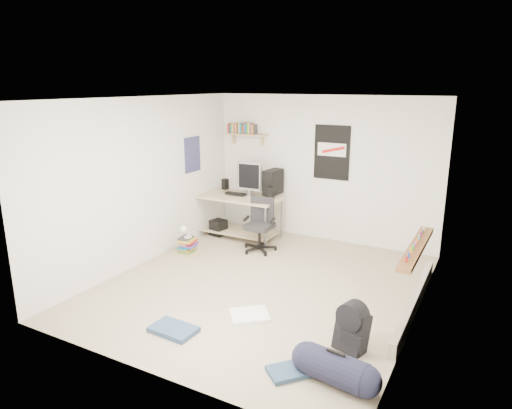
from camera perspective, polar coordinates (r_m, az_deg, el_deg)
The scene contains 26 objects.
floor at distance 6.36m, azimuth 0.78°, elevation -10.07°, with size 4.00×4.50×0.01m, color gray.
ceiling at distance 5.77m, azimuth 0.86°, elevation 13.16°, with size 4.00×4.50×0.01m, color white.
back_wall at distance 7.96m, azimuth 8.39°, elevation 4.40°, with size 4.00×0.01×2.50m, color silver.
left_wall at distance 7.07m, azimuth -13.75°, elevation 2.81°, with size 0.01×4.50×2.50m, color silver.
right_wall at distance 5.35m, azimuth 20.23°, elevation -1.56°, with size 0.01×4.50×2.50m, color silver.
desk at distance 8.21m, azimuth -2.75°, elevation -1.48°, with size 1.71×0.75×0.78m, color #CEBB8F.
monitor_left at distance 8.27m, azimuth -1.03°, elevation 3.20°, with size 0.40×0.10×0.44m, color #A9A9AE.
monitor_right at distance 7.96m, azimuth -0.80°, elevation 2.91°, with size 0.44×0.11×0.48m, color #9B9C9F.
pc_tower at distance 8.04m, azimuth 2.14°, elevation 2.84°, with size 0.20×0.42×0.44m, color black.
keyboard at distance 8.08m, azimuth -2.55°, elevation 1.38°, with size 0.38×0.13×0.02m, color black.
speaker_left at distance 8.44m, azimuth -3.87°, elevation 2.56°, with size 0.10×0.10×0.19m, color black.
speaker_right at distance 7.82m, azimuth 1.82°, elevation 1.54°, with size 0.09×0.09×0.18m, color black.
office_chair at distance 7.43m, azimuth 0.44°, elevation -2.23°, with size 0.57×0.57×0.88m, color black.
wall_shelf at distance 8.38m, azimuth -1.19°, elevation 8.75°, with size 0.80×0.22×0.24m, color tan.
poster_back_wall at distance 7.84m, azimuth 9.45°, elevation 6.42°, with size 0.62×0.03×0.92m, color black.
poster_left_wall at distance 7.93m, azimuth -7.95°, elevation 6.21°, with size 0.02×0.42×0.60m, color navy.
window at distance 5.59m, azimuth 20.33°, elevation 1.25°, with size 0.10×1.50×1.26m, color brown.
baseboard_heater at distance 6.04m, azimuth 19.20°, elevation -11.39°, with size 0.08×2.50×0.18m, color #B7B2A8.
backpack at distance 4.99m, azimuth 11.89°, elevation -15.26°, with size 0.32×0.25×0.42m, color black.
duffel_bag at distance 4.50m, azimuth 9.84°, elevation -19.69°, with size 0.30×0.30×0.60m, color black.
tshirt at distance 5.57m, azimuth -0.83°, elevation -13.66°, with size 0.44×0.38×0.04m, color white.
jeans_a at distance 5.34m, azimuth -10.28°, elevation -15.12°, with size 0.51×0.33×0.06m, color navy.
jeans_b at distance 4.63m, azimuth 4.00°, elevation -20.11°, with size 0.37×0.28×0.05m, color navy.
book_stack at distance 7.53m, azimuth -8.52°, elevation -4.89°, with size 0.49×0.40×0.33m, color brown.
desk_lamp at distance 7.43m, azimuth -8.55°, elevation -3.29°, with size 0.13×0.21×0.21m, color white.
subwoofer at distance 8.34m, azimuth -4.72°, elevation -2.87°, with size 0.25×0.25×0.28m, color black.
Camera 1 is at (2.67, -5.11, 2.68)m, focal length 32.00 mm.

